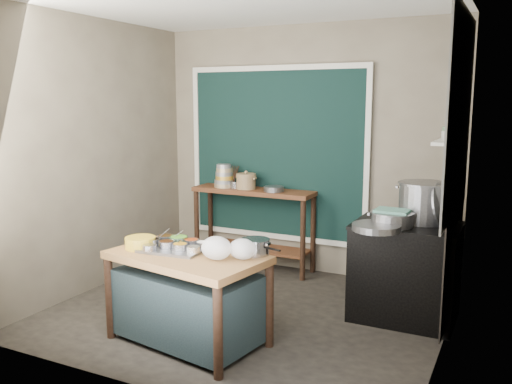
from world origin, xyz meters
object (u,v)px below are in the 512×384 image
at_px(back_counter, 253,229).
at_px(condiment_tray, 173,249).
at_px(steamer, 392,219).
at_px(yellow_basin, 140,243).
at_px(utensil_cup, 235,185).
at_px(ceramic_crock, 246,182).
at_px(stove_block, 405,273).
at_px(saucepan, 256,247).
at_px(prep_table, 188,298).
at_px(stock_pot, 423,202).

xyz_separation_m(back_counter, condiment_tray, (0.26, -2.00, 0.29)).
bearing_deg(steamer, yellow_basin, -146.76).
xyz_separation_m(yellow_basin, utensil_cup, (-0.21, 2.03, 0.19)).
relative_size(utensil_cup, ceramic_crock, 0.57).
bearing_deg(condiment_tray, ceramic_crock, 99.86).
bearing_deg(back_counter, stove_block, -21.02).
bearing_deg(saucepan, yellow_basin, -149.72).
relative_size(stove_block, condiment_tray, 1.78).
distance_m(back_counter, ceramic_crock, 0.56).
bearing_deg(prep_table, ceramic_crock, 113.50).
bearing_deg(ceramic_crock, steamer, -24.26).
height_order(condiment_tray, ceramic_crock, ceramic_crock).
bearing_deg(prep_table, back_counter, 111.19).
bearing_deg(prep_table, utensil_cup, 117.40).
distance_m(condiment_tray, saucepan, 0.69).
distance_m(stove_block, condiment_tray, 2.10).
bearing_deg(yellow_basin, utensil_cup, 95.78).
bearing_deg(steamer, prep_table, -140.08).
distance_m(prep_table, ceramic_crock, 2.16).
relative_size(back_counter, stock_pot, 3.12).
distance_m(stove_block, ceramic_crock, 2.18).
bearing_deg(back_counter, saucepan, -62.95).
bearing_deg(stove_block, prep_table, -138.76).
height_order(stove_block, utensil_cup, utensil_cup).
xyz_separation_m(prep_table, stove_block, (1.48, 1.30, 0.05)).
distance_m(condiment_tray, ceramic_crock, 2.01).
relative_size(condiment_tray, steamer, 1.31).
relative_size(stove_block, steamer, 2.33).
distance_m(saucepan, steamer, 1.28).
height_order(prep_table, stove_block, stove_block).
relative_size(prep_table, stove_block, 1.39).
bearing_deg(stove_block, utensil_cup, 161.95).
height_order(stove_block, steamer, steamer).
bearing_deg(ceramic_crock, utensil_cup, -178.63).
height_order(stove_block, stock_pot, stock_pot).
distance_m(yellow_basin, steamer, 2.17).
bearing_deg(stock_pot, steamer, -127.62).
bearing_deg(stock_pot, ceramic_crock, 164.82).
relative_size(yellow_basin, steamer, 0.65).
relative_size(condiment_tray, ceramic_crock, 2.13).
xyz_separation_m(utensil_cup, steamer, (2.02, -0.84, -0.05)).
xyz_separation_m(prep_table, utensil_cup, (-0.64, 1.99, 0.62)).
bearing_deg(condiment_tray, stove_block, 37.71).
height_order(utensil_cup, ceramic_crock, ceramic_crock).
height_order(saucepan, steamer, steamer).
relative_size(yellow_basin, stock_pot, 0.54).
bearing_deg(condiment_tray, steamer, 36.13).
height_order(yellow_basin, saucepan, saucepan).
height_order(prep_table, back_counter, back_counter).
xyz_separation_m(prep_table, condiment_tray, (-0.15, 0.03, 0.39)).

